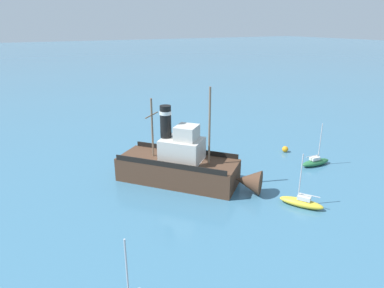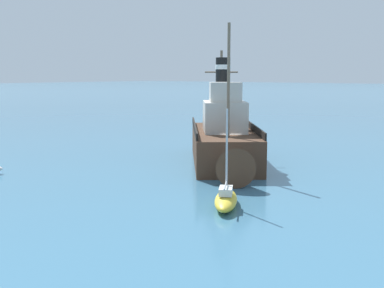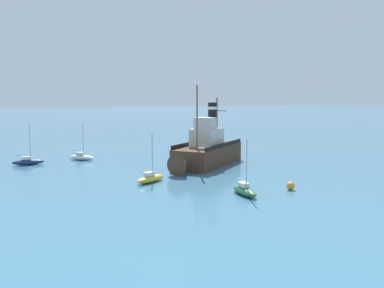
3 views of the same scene
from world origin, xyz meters
name	(u,v)px [view 2 (image 2 of 3)]	position (x,y,z in m)	size (l,w,h in m)	color
ground_plane	(229,166)	(0.00, 0.00, 0.00)	(600.00, 600.00, 0.00)	teal
old_tugboat	(224,139)	(0.76, -0.51, 1.83)	(11.94, 13.13, 9.90)	#4C3323
sailboat_yellow	(226,199)	(-6.08, 8.87, 0.43)	(2.95, 3.80, 4.90)	gold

